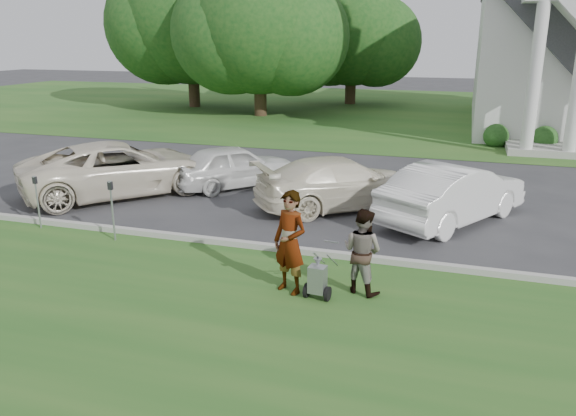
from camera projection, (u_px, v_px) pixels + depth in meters
The scene contains 17 objects.
ground at pixel (257, 259), 12.39m from camera, with size 120.00×120.00×0.00m, color #333335.
grass_strip at pixel (196, 321), 9.66m from camera, with size 80.00×7.00×0.01m, color #22551D.
church_lawn at pixel (401, 111), 37.02m from camera, with size 80.00×30.00×0.01m, color #22551D.
curb at pixel (266, 247), 12.87m from camera, with size 80.00×0.18×0.15m, color #9E9E93.
church at pixel (573, 12), 29.15m from camera, with size 9.19×19.00×24.10m.
tree_left at pixel (259, 29), 33.25m from camera, with size 10.63×8.40×9.71m.
tree_far at pixel (191, 21), 37.54m from camera, with size 11.64×9.20×10.73m.
tree_back at pixel (352, 36), 39.51m from camera, with size 9.61×7.60×8.89m.
striping_cart at pixel (318, 280), 10.38m from camera, with size 0.50×0.98×0.88m.
person_left at pixel (290, 243), 10.50m from camera, with size 0.73×0.48×1.99m, color #999999.
person_right at pixel (362, 252), 10.54m from camera, with size 0.80×0.63×1.65m, color #999999.
parking_meter_near at pixel (112, 203), 13.21m from camera, with size 0.11×0.10×1.48m.
parking_meter_far at pixel (37, 196), 14.08m from camera, with size 0.10×0.09×1.38m.
car_a at pixel (120, 168), 17.23m from camera, with size 2.71×5.88×1.63m, color beige.
car_b at pixel (234, 166), 18.11m from camera, with size 1.65×4.10×1.40m, color silver.
car_c at pixel (341, 183), 15.92m from camera, with size 2.02×4.96×1.44m, color #EFE6CA.
car_d at pixel (453, 193), 14.67m from camera, with size 1.65×4.74×1.56m, color white.
Camera 1 is at (4.11, -10.79, 4.70)m, focal length 35.00 mm.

